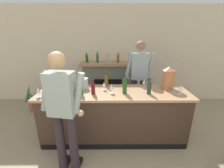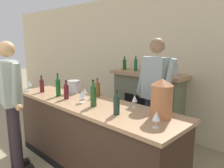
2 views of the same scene
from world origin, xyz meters
name	(u,v)px [view 1 (image 1 of 2)]	position (x,y,z in m)	size (l,w,h in m)	color
wall_back_panel	(117,56)	(0.00, 3.97, 1.38)	(12.00, 0.07, 2.75)	beige
bar_counter	(114,115)	(-0.13, 2.12, 0.50)	(2.76, 0.78, 1.00)	#3F2B20
fireplace_stone	(108,83)	(-0.27, 3.71, 0.63)	(1.53, 0.52, 1.53)	slate
potted_plant_corner	(35,100)	(-2.27, 3.28, 0.27)	(0.39, 0.39, 0.71)	#92563E
person_customer	(63,111)	(-0.83, 1.36, 1.02)	(0.65, 0.35, 1.82)	#2D2228
person_bartender	(139,78)	(0.46, 2.84, 1.04)	(0.66, 0.34, 1.86)	#2E2E3C
copper_dispenser	(168,78)	(0.90, 2.27, 1.22)	(0.24, 0.28, 0.43)	#AE6940
ice_bucket_steel	(83,83)	(-0.72, 2.30, 1.10)	(0.20, 0.20, 0.20)	silver
wine_bottle_merlot_tall	(106,80)	(-0.28, 2.41, 1.12)	(0.08, 0.08, 0.28)	brown
wine_bottle_chardonnay_pale	(56,88)	(-1.13, 1.97, 1.12)	(0.07, 0.07, 0.28)	#56191C
wine_bottle_burgundy_dark	(149,87)	(0.49, 2.01, 1.13)	(0.07, 0.07, 0.29)	#1E352A
wine_bottle_port_short	(93,87)	(-0.50, 2.00, 1.12)	(0.07, 0.07, 0.27)	#52131C
wine_bottle_riesling_slim	(125,85)	(0.06, 2.03, 1.15)	(0.08, 0.08, 0.35)	#214C20
wine_bottle_cabernet_heavy	(81,86)	(-0.71, 2.01, 1.15)	(0.07, 0.07, 0.35)	#11521C
wine_glass_back_row	(180,88)	(1.02, 1.99, 1.11)	(0.08, 0.08, 0.17)	silver
wine_glass_by_dispenser	(104,85)	(-0.31, 2.20, 1.11)	(0.07, 0.07, 0.15)	silver
wine_glass_mid_counter	(144,82)	(0.47, 2.36, 1.11)	(0.07, 0.07, 0.16)	silver
wine_glass_front_right	(112,87)	(-0.17, 2.03, 1.12)	(0.08, 0.08, 0.17)	silver
wine_glass_near_bucket	(38,91)	(-1.39, 1.88, 1.12)	(0.08, 0.08, 0.17)	silver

